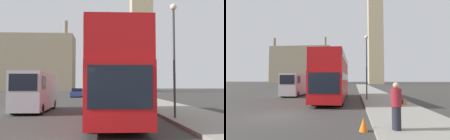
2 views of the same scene
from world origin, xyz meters
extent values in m
plane|color=#383533|center=(0.00, 0.00, 0.00)|extent=(300.00, 300.00, 0.00)
cube|color=gray|center=(6.96, 0.00, 0.07)|extent=(3.92, 120.00, 0.15)
cube|color=tan|center=(14.10, 71.54, 24.81)|extent=(6.54, 6.54, 49.62)
cube|color=gray|center=(-25.54, 87.56, 10.22)|extent=(33.50, 11.97, 20.45)
cylinder|color=gray|center=(-39.78, 82.47, 22.69)|extent=(1.44, 1.44, 4.50)
cylinder|color=gray|center=(-11.30, 82.47, 22.69)|extent=(1.44, 1.44, 4.50)
cube|color=#B71114|center=(2.14, 7.84, 1.51)|extent=(2.49, 11.27, 2.45)
cube|color=#B71114|center=(2.14, 7.84, 3.55)|extent=(2.49, 11.04, 1.64)
cube|color=black|center=(2.14, 7.84, 2.31)|extent=(2.53, 10.82, 0.55)
cube|color=black|center=(2.14, 7.84, 4.00)|extent=(2.53, 10.59, 0.55)
cube|color=black|center=(2.14, 2.19, 1.80)|extent=(2.19, 0.03, 1.47)
cylinder|color=black|center=(1.25, 3.89, 0.51)|extent=(0.70, 1.03, 1.03)
cylinder|color=black|center=(3.04, 3.89, 0.51)|extent=(0.70, 1.03, 1.03)
cylinder|color=black|center=(1.25, 11.78, 0.51)|extent=(0.70, 1.03, 1.03)
cylinder|color=black|center=(3.04, 11.78, 0.51)|extent=(0.70, 1.03, 1.03)
cube|color=#B2B7BC|center=(-3.18, 12.08, 1.48)|extent=(2.00, 6.01, 2.57)
cube|color=black|center=(-3.18, 9.06, 2.04)|extent=(1.70, 0.02, 1.03)
cube|color=black|center=(-3.18, 10.12, 2.04)|extent=(2.03, 1.08, 0.82)
cylinder|color=black|center=(-3.93, 10.03, 0.35)|extent=(0.50, 0.69, 0.69)
cylinder|color=black|center=(-2.43, 10.03, 0.35)|extent=(0.50, 0.69, 0.69)
cylinder|color=black|center=(-3.93, 14.12, 0.35)|extent=(0.50, 0.69, 0.69)
cylinder|color=black|center=(-2.43, 14.12, 0.35)|extent=(0.50, 0.69, 0.69)
cylinder|color=#23232D|center=(5.83, -2.81, 0.59)|extent=(0.34, 0.34, 0.87)
cylinder|color=maroon|center=(5.83, -2.81, 1.36)|extent=(0.40, 0.40, 0.69)
sphere|color=tan|center=(5.83, -2.81, 1.83)|extent=(0.24, 0.24, 0.24)
cube|color=olive|center=(6.13, -2.81, 1.19)|extent=(0.12, 0.24, 0.20)
cylinder|color=#38383D|center=(5.42, 7.02, 3.04)|extent=(0.12, 0.12, 5.78)
sphere|color=beige|center=(5.42, 7.02, 6.11)|extent=(0.36, 0.36, 0.36)
cube|color=navy|center=(-2.38, 34.55, 0.52)|extent=(1.79, 4.59, 0.72)
cube|color=black|center=(-2.38, 34.67, 1.14)|extent=(1.62, 2.20, 0.53)
cylinder|color=black|center=(-3.08, 33.08, 0.33)|extent=(0.39, 0.65, 0.65)
cylinder|color=black|center=(-1.68, 33.08, 0.33)|extent=(0.39, 0.65, 0.65)
cylinder|color=black|center=(-3.08, 36.02, 0.33)|extent=(0.39, 0.65, 0.65)
cylinder|color=black|center=(-1.68, 36.02, 0.33)|extent=(0.39, 0.65, 0.65)
cone|color=orange|center=(4.60, -2.59, 0.28)|extent=(0.36, 0.36, 0.55)
camera|label=1|loc=(1.52, -6.12, 1.84)|focal=40.00mm
camera|label=2|loc=(4.24, -9.69, 2.05)|focal=28.00mm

